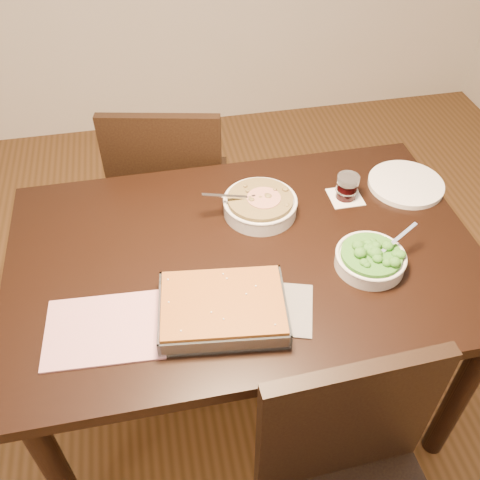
# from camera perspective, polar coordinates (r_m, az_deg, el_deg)

# --- Properties ---
(ground) EXTENTS (4.00, 4.00, 0.00)m
(ground) POSITION_cam_1_polar(r_m,az_deg,el_deg) (2.19, 0.42, -15.26)
(ground) COLOR #4C3015
(ground) RESTS_ON ground
(table) EXTENTS (1.40, 0.90, 0.75)m
(table) POSITION_cam_1_polar(r_m,az_deg,el_deg) (1.66, 0.53, -3.64)
(table) COLOR black
(table) RESTS_ON ground
(magazine_a) EXTENTS (0.32, 0.24, 0.01)m
(magazine_a) POSITION_cam_1_polar(r_m,az_deg,el_deg) (1.45, -14.19, -9.17)
(magazine_a) COLOR #A32E4F
(magazine_a) RESTS_ON table
(magazine_b) EXTENTS (0.30, 0.25, 0.00)m
(magazine_b) POSITION_cam_1_polar(r_m,az_deg,el_deg) (1.45, 2.67, -7.17)
(magazine_b) COLOR #282830
(magazine_b) RESTS_ON table
(coaster) EXTENTS (0.11, 0.11, 0.00)m
(coaster) POSITION_cam_1_polar(r_m,az_deg,el_deg) (1.81, 11.17, 4.52)
(coaster) COLOR white
(coaster) RESTS_ON table
(stew_bowl) EXTENTS (0.26, 0.24, 0.09)m
(stew_bowl) POSITION_cam_1_polar(r_m,az_deg,el_deg) (1.70, 2.16, 3.82)
(stew_bowl) COLOR silver
(stew_bowl) RESTS_ON table
(broccoli_bowl) EXTENTS (0.22, 0.20, 0.08)m
(broccoli_bowl) POSITION_cam_1_polar(r_m,az_deg,el_deg) (1.58, 13.74, -1.95)
(broccoli_bowl) COLOR silver
(broccoli_bowl) RESTS_ON table
(baking_dish) EXTENTS (0.36, 0.28, 0.06)m
(baking_dish) POSITION_cam_1_polar(r_m,az_deg,el_deg) (1.41, -1.85, -7.29)
(baking_dish) COLOR silver
(baking_dish) RESTS_ON table
(wine_tumbler) EXTENTS (0.07, 0.07, 0.08)m
(wine_tumbler) POSITION_cam_1_polar(r_m,az_deg,el_deg) (1.79, 11.36, 5.62)
(wine_tumbler) COLOR black
(wine_tumbler) RESTS_ON coaster
(dinner_plate) EXTENTS (0.25, 0.25, 0.02)m
(dinner_plate) POSITION_cam_1_polar(r_m,az_deg,el_deg) (1.91, 17.27, 5.72)
(dinner_plate) COLOR white
(dinner_plate) RESTS_ON table
(chair_far) EXTENTS (0.51, 0.51, 0.92)m
(chair_far) POSITION_cam_1_polar(r_m,az_deg,el_deg) (2.21, -7.36, 5.48)
(chair_far) COLOR black
(chair_far) RESTS_ON ground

